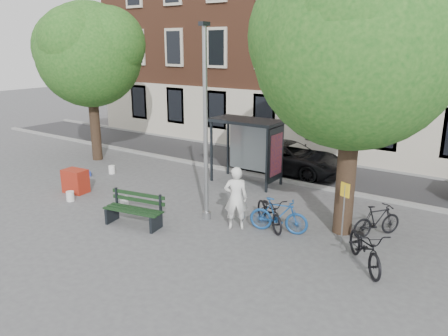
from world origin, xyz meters
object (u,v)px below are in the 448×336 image
at_px(bus_shelter, 256,137).
at_px(red_stand, 75,181).
at_px(bike_a, 270,211).
at_px(car_dark, 288,157).
at_px(bike_d, 377,221).
at_px(notice_sign, 344,201).
at_px(bike_c, 365,247).
at_px(painter, 236,198).
at_px(lamppost, 206,135).
at_px(bike_b, 279,216).
at_px(bench, 134,211).

height_order(bus_shelter, red_stand, bus_shelter).
distance_m(bike_a, car_dark, 6.14).
xyz_separation_m(bike_a, bike_d, (2.93, 1.20, -0.01)).
bearing_deg(car_dark, notice_sign, -140.81).
relative_size(bike_c, red_stand, 2.29).
height_order(car_dark, red_stand, car_dark).
height_order(painter, bike_a, painter).
bearing_deg(painter, notice_sign, 162.77).
distance_m(lamppost, bike_d, 5.73).
bearing_deg(lamppost, bike_d, 19.89).
bearing_deg(bike_b, car_dark, 9.80).
height_order(lamppost, painter, lamppost).
xyz_separation_m(lamppost, bus_shelter, (-0.61, 4.11, -0.87)).
bearing_deg(lamppost, notice_sign, 10.43).
bearing_deg(bike_d, car_dark, -6.30).
bearing_deg(lamppost, bike_a, 16.41).
xyz_separation_m(lamppost, bike_d, (4.93, 1.78, -2.29)).
bearing_deg(bike_c, bike_d, 59.83).
xyz_separation_m(bike_d, notice_sign, (-0.69, -1.00, 0.78)).
height_order(lamppost, bike_b, lamppost).
height_order(bike_d, red_stand, bike_d).
distance_m(painter, car_dark, 6.57).
xyz_separation_m(bus_shelter, bench, (-0.93, -5.81, -1.46)).
xyz_separation_m(lamppost, bench, (-1.54, -1.70, -2.33)).
distance_m(lamppost, car_dark, 6.64).
relative_size(bike_c, car_dark, 0.41).
relative_size(bench, bike_c, 0.98).
relative_size(bike_a, car_dark, 0.39).
bearing_deg(red_stand, painter, 5.53).
bearing_deg(bike_a, bus_shelter, 75.33).
relative_size(bike_a, bike_c, 0.93).
distance_m(lamppost, bike_a, 3.09).
distance_m(bench, bike_d, 7.35).
distance_m(bus_shelter, notice_sign, 5.92).
height_order(bench, car_dark, car_dark).
relative_size(bus_shelter, red_stand, 3.17).
bearing_deg(bike_a, lamppost, 145.18).
distance_m(lamppost, red_stand, 6.19).
distance_m(bench, bike_a, 4.22).
xyz_separation_m(lamppost, car_dark, (-0.25, 6.30, -2.09)).
relative_size(bus_shelter, bench, 1.41).
bearing_deg(bike_b, bench, 103.27).
xyz_separation_m(bike_c, red_stand, (-10.91, -0.52, -0.09)).
bearing_deg(painter, red_stand, -27.80).
relative_size(lamppost, red_stand, 6.79).
distance_m(bench, bike_b, 4.48).
height_order(lamppost, bike_c, lamppost).
xyz_separation_m(bus_shelter, car_dark, (0.36, 2.20, -1.23)).
bearing_deg(car_dark, bike_b, -155.67).
bearing_deg(bike_b, red_stand, 83.56).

